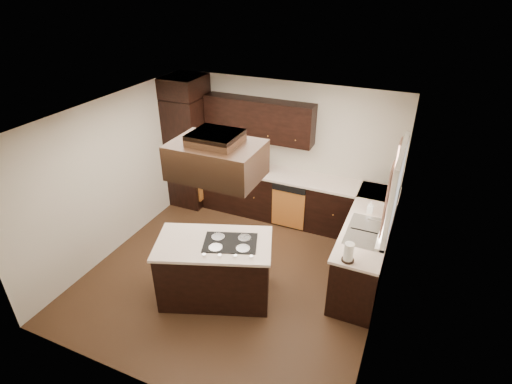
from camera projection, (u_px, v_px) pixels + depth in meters
floor at (235, 273)px, 6.18m from camera, size 4.20×4.20×0.02m
ceiling at (229, 116)px, 4.96m from camera, size 4.20×4.20×0.02m
wall_back at (284, 149)px, 7.26m from camera, size 4.20×0.02×2.50m
wall_front at (135, 304)px, 3.88m from camera, size 4.20×0.02×2.50m
wall_left at (113, 176)px, 6.31m from camera, size 0.02×4.20×2.50m
wall_right at (388, 239)px, 4.83m from camera, size 0.02×4.20×2.50m
oven_column at (190, 152)px, 7.65m from camera, size 0.65×0.75×2.12m
wall_oven_face at (205, 152)px, 7.50m from camera, size 0.05×0.62×0.78m
base_cabinets_back at (279, 196)px, 7.40m from camera, size 2.93×0.60×0.88m
base_cabinets_right at (366, 246)px, 6.06m from camera, size 0.60×2.40×0.88m
countertop_back at (279, 174)px, 7.16m from camera, size 2.93×0.63×0.04m
countertop_right at (370, 220)px, 5.84m from camera, size 0.63×2.40×0.04m
upper_cabinets at (259, 120)px, 7.00m from camera, size 2.00×0.34×0.72m
dishwasher_front at (288, 209)px, 7.08m from camera, size 0.60×0.05×0.72m
window_frame at (396, 189)px, 5.09m from camera, size 0.06×1.32×1.12m
window_pane at (398, 190)px, 5.08m from camera, size 0.00×1.20×1.00m
curtain_left at (387, 200)px, 4.75m from camera, size 0.02×0.34×0.90m
curtain_right at (395, 172)px, 5.43m from camera, size 0.02×0.34×0.90m
sink_rim at (367, 231)px, 5.54m from camera, size 0.52×0.84×0.01m
island at (215, 270)px, 5.56m from camera, size 1.68×1.28×0.88m
island_top at (214, 244)px, 5.33m from camera, size 1.75×1.35×0.04m
cooktop at (230, 243)px, 5.31m from camera, size 0.82×0.68×0.01m
range_hood at (217, 160)px, 4.66m from camera, size 1.05×0.72×0.42m
hood_duct at (215, 138)px, 4.52m from camera, size 0.55×0.50×0.13m
blender_base at (216, 161)px, 7.51m from camera, size 0.15×0.15×0.10m
blender_pitcher at (216, 152)px, 7.42m from camera, size 0.13×0.13×0.26m
spice_rack at (258, 163)px, 7.13m from camera, size 0.42×0.16×0.34m
mixing_bowl at (226, 163)px, 7.47m from camera, size 0.36×0.36×0.07m
soap_bottle at (370, 207)px, 5.93m from camera, size 0.09×0.09×0.19m
paper_towel at (349, 252)px, 4.92m from camera, size 0.16×0.16×0.26m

